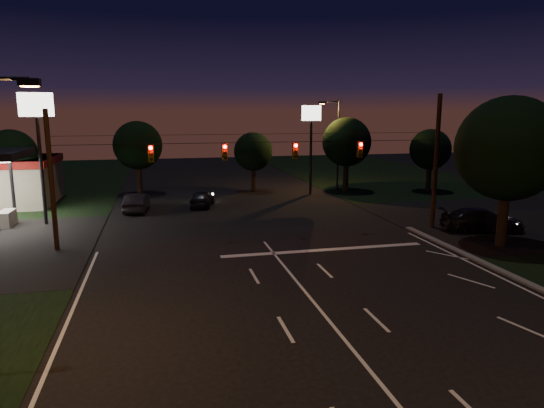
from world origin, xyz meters
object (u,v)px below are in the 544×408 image
object	(u,v)px
car_oncoming_a	(202,198)
utility_pole_right	(432,228)
car_cross	(482,220)
tree_right_near	(507,150)
car_oncoming_b	(137,202)

from	to	relation	value
car_oncoming_a	utility_pole_right	bearing A→B (deg)	157.28
car_cross	tree_right_near	bearing A→B (deg)	174.83
car_oncoming_b	tree_right_near	bearing A→B (deg)	150.87
tree_right_near	car_oncoming_a	world-z (taller)	tree_right_near
utility_pole_right	car_oncoming_b	xyz separation A→B (m)	(-19.95, 10.27, 0.73)
utility_pole_right	car_oncoming_a	world-z (taller)	utility_pole_right
car_oncoming_a	car_oncoming_b	world-z (taller)	car_oncoming_b
car_oncoming_a	car_oncoming_b	size ratio (longest dim) A/B	0.91
utility_pole_right	car_cross	size ratio (longest dim) A/B	1.69
car_oncoming_a	car_cross	bearing A→B (deg)	157.87
car_oncoming_b	car_cross	xyz separation A→B (m)	(22.58, -12.00, 0.04)
utility_pole_right	tree_right_near	bearing A→B (deg)	-72.47
utility_pole_right	tree_right_near	distance (m)	7.61
car_oncoming_a	car_oncoming_b	xyz separation A→B (m)	(-5.25, -0.94, 0.04)
car_oncoming_a	car_cross	xyz separation A→B (m)	(17.32, -12.94, 0.08)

